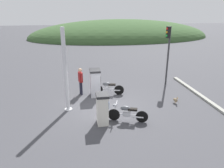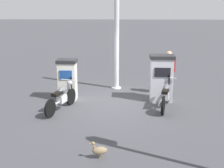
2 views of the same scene
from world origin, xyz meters
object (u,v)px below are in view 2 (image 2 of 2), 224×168
at_px(motorcycle_near_pump, 61,97).
at_px(wandering_duck, 99,150).
at_px(attendant_person, 168,70).
at_px(canopy_support_pole, 117,39).
at_px(motorcycle_far_pump, 166,95).
at_px(fuel_pump_far, 161,78).
at_px(fuel_pump_near, 67,79).

relative_size(motorcycle_near_pump, wandering_duck, 4.33).
xyz_separation_m(attendant_person, wandering_duck, (5.23, -2.25, -0.77)).
bearing_deg(canopy_support_pole, motorcycle_far_pump, 35.48).
distance_m(fuel_pump_far, canopy_support_pole, 2.61).
height_order(motorcycle_near_pump, motorcycle_far_pump, motorcycle_far_pump).
relative_size(motorcycle_near_pump, attendant_person, 1.08).
bearing_deg(fuel_pump_near, motorcycle_far_pump, 77.15).
bearing_deg(fuel_pump_far, fuel_pump_near, -89.99).
bearing_deg(canopy_support_pole, fuel_pump_far, 45.45).
relative_size(fuel_pump_near, fuel_pump_far, 0.89).
relative_size(wandering_duck, canopy_support_pole, 0.10).
bearing_deg(motorcycle_near_pump, fuel_pump_near, -179.80).
height_order(attendant_person, canopy_support_pole, canopy_support_pole).
height_order(fuel_pump_near, canopy_support_pole, canopy_support_pole).
bearing_deg(motorcycle_far_pump, fuel_pump_near, -102.85).
bearing_deg(motorcycle_far_pump, wandering_duck, -28.67).
bearing_deg(canopy_support_pole, attendant_person, 69.45).
distance_m(motorcycle_far_pump, wandering_duck, 4.08).
xyz_separation_m(motorcycle_near_pump, wandering_duck, (3.19, 1.50, -0.26)).
bearing_deg(fuel_pump_near, attendant_person, 103.00).
distance_m(fuel_pump_near, wandering_duck, 4.65).
distance_m(motorcycle_near_pump, canopy_support_pole, 3.66).
relative_size(motorcycle_near_pump, motorcycle_far_pump, 0.97).
xyz_separation_m(motorcycle_near_pump, canopy_support_pole, (-2.79, 1.74, 1.61)).
bearing_deg(motorcycle_near_pump, motorcycle_far_pump, 96.31).
relative_size(motorcycle_far_pump, wandering_duck, 4.46).
bearing_deg(fuel_pump_near, motorcycle_near_pump, 0.20).
relative_size(fuel_pump_near, motorcycle_far_pump, 0.79).
distance_m(fuel_pump_far, wandering_duck, 4.80).
bearing_deg(motorcycle_far_pump, attendant_person, 169.86).
height_order(fuel_pump_far, attendant_person, attendant_person).
bearing_deg(motorcycle_near_pump, canopy_support_pole, 148.15).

